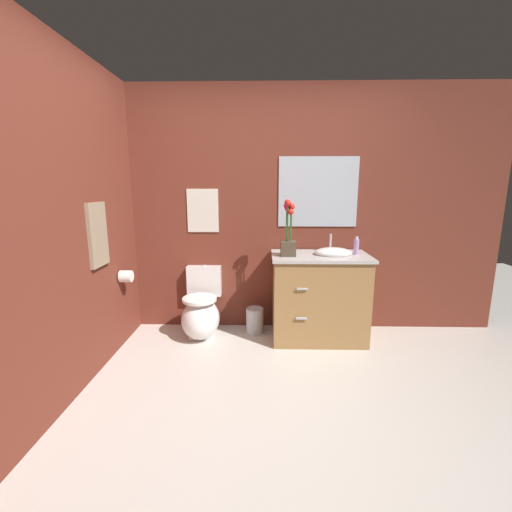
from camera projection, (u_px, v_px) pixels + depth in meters
ground_plane at (270, 417)px, 2.29m from camera, size 9.41×9.41×0.00m
wall_back at (288, 212)px, 3.55m from camera, size 4.39×0.05×2.50m
wall_left at (75, 222)px, 2.52m from camera, size 0.05×4.28×2.50m
toilet at (201, 313)px, 3.49m from camera, size 0.38×0.59×0.69m
vanity_cabinet at (319, 296)px, 3.39m from camera, size 0.94×0.56×1.04m
flower_vase at (288, 235)px, 3.22m from camera, size 0.14×0.14×0.53m
soap_bottle at (356, 246)px, 3.30m from camera, size 0.05×0.05×0.17m
trash_bin at (255, 320)px, 3.57m from camera, size 0.18×0.18×0.27m
wall_poster at (203, 211)px, 3.54m from camera, size 0.32×0.01×0.44m
wall_mirror at (318, 192)px, 3.48m from camera, size 0.80×0.01×0.70m
hanging_towel at (98, 235)px, 2.78m from camera, size 0.03×0.28×0.52m
toilet_paper_roll at (126, 276)px, 3.22m from camera, size 0.11×0.11×0.11m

